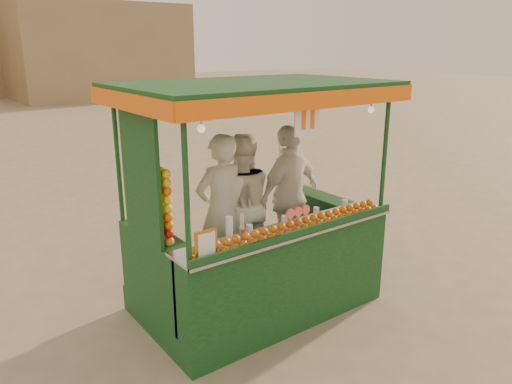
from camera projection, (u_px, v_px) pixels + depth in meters
ground at (236, 307)px, 5.35m from camera, size 90.00×90.00×0.00m
building_right at (97, 51)px, 27.09m from camera, size 9.00×6.00×5.00m
juice_cart at (256, 243)px, 5.08m from camera, size 2.67×1.73×2.43m
vendor_left at (221, 210)px, 5.10m from camera, size 0.61×0.41×1.63m
vendor_middle at (241, 205)px, 5.37m from camera, size 0.91×0.80×1.59m
vendor_right at (289, 195)px, 5.61m from camera, size 1.02×0.56×1.64m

